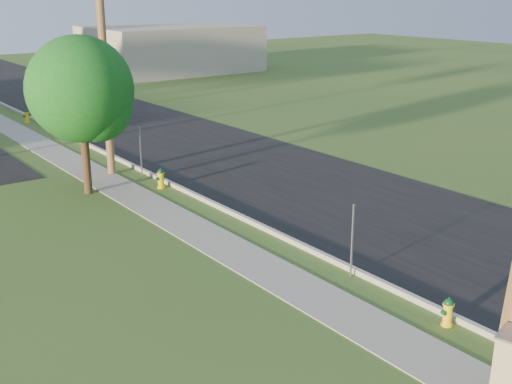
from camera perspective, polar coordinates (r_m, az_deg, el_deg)
ground_plane at (r=14.55m, az=19.69°, el=-13.04°), size 140.00×140.00×0.00m
road at (r=23.67m, az=5.86°, el=-0.05°), size 8.00×120.00×0.02m
curb at (r=21.28m, az=-2.14°, el=-1.84°), size 0.15×120.00×0.15m
sidewalk at (r=20.42m, az=-6.18°, el=-2.97°), size 1.50×120.00×0.03m
utility_pole_mid at (r=25.77m, az=-13.44°, el=12.25°), size 1.40×0.32×9.80m
sign_post_near at (r=16.63m, az=8.56°, el=-4.35°), size 0.05×0.04×2.00m
sign_post_mid at (r=25.88m, az=-10.20°, el=3.57°), size 0.05×0.04×2.00m
sign_post_far at (r=37.00m, az=-18.84°, el=7.12°), size 0.05×0.04×2.00m
distant_building at (r=59.29m, az=-7.58°, el=12.51°), size 14.00×10.00×4.00m
tree_verge at (r=23.48m, az=-15.04°, el=8.46°), size 3.75×3.75×5.69m
hydrant_near at (r=15.05m, az=16.70°, el=-10.17°), size 0.36×0.32×0.69m
hydrant_mid at (r=24.26m, az=-8.45°, el=1.20°), size 0.40×0.36×0.78m
hydrant_far at (r=38.13m, az=-19.70°, el=6.38°), size 0.41×0.37×0.80m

